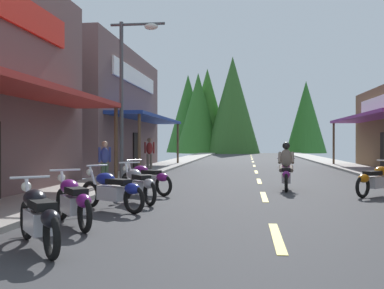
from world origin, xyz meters
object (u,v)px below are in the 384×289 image
motorcycle_parked_left_1 (73,200)px  rider_cruising_lead (286,170)px  motorcycle_parked_left_2 (112,189)px  pedestrian_by_shop (149,151)px  motorcycle_parked_left_0 (38,216)px  pedestrian_strolling (105,160)px  motorcycle_parked_left_4 (146,178)px  motorcycle_parked_left_3 (138,184)px  motorcycle_parked_right_4 (377,179)px  streetlamp_left (129,78)px

motorcycle_parked_left_1 → rider_cruising_lead: (4.49, 6.86, 0.17)m
motorcycle_parked_left_2 → pedestrian_by_shop: bearing=-48.9°
motorcycle_parked_left_0 → pedestrian_strolling: bearing=-26.7°
motorcycle_parked_left_4 → pedestrian_strolling: (-2.12, 2.58, 0.43)m
motorcycle_parked_left_2 → rider_cruising_lead: rider_cruising_lead is taller
motorcycle_parked_left_3 → pedestrian_by_shop: bearing=-26.8°
motorcycle_parked_right_4 → pedestrian_by_shop: bearing=86.6°
pedestrian_strolling → streetlamp_left: bearing=-132.0°
motorcycle_parked_left_0 → streetlamp_left: bearing=-32.0°
streetlamp_left → motorcycle_parked_right_4: 9.00m
streetlamp_left → motorcycle_parked_left_2: 7.02m
motorcycle_parked_left_1 → pedestrian_by_shop: pedestrian_by_shop is taller
pedestrian_strolling → motorcycle_parked_left_4: bearing=161.7°
motorcycle_parked_left_0 → motorcycle_parked_left_1: bearing=-32.9°
motorcycle_parked_left_0 → motorcycle_parked_left_2: (-0.02, 3.68, 0.00)m
streetlamp_left → motorcycle_parked_left_2: bearing=-78.8°
streetlamp_left → pedestrian_by_shop: 8.51m
rider_cruising_lead → streetlamp_left: bearing=83.9°
motorcycle_parked_left_2 → motorcycle_parked_left_3: 1.42m
rider_cruising_lead → motorcycle_parked_left_1: bearing=151.6°
pedestrian_by_shop → pedestrian_strolling: size_ratio=1.13×
pedestrian_by_shop → motorcycle_parked_left_0: bearing=9.5°
streetlamp_left → motorcycle_parked_left_3: 5.92m
motorcycle_parked_left_3 → motorcycle_parked_left_4: (-0.19, 1.80, 0.00)m
motorcycle_parked_right_4 → motorcycle_parked_left_2: (-6.79, -3.61, 0.00)m
motorcycle_parked_left_2 → rider_cruising_lead: (4.33, 4.97, 0.17)m
motorcycle_parked_left_4 → rider_cruising_lead: 4.61m
motorcycle_parked_left_0 → motorcycle_parked_left_4: size_ratio=0.93×
motorcycle_parked_left_1 → motorcycle_parked_right_4: bearing=-89.4°
motorcycle_parked_left_3 → motorcycle_parked_left_0: bearing=139.5°
pedestrian_by_shop → motorcycle_parked_left_3: bearing=13.3°
motorcycle_parked_left_4 → motorcycle_parked_left_1: bearing=120.2°
motorcycle_parked_right_4 → motorcycle_parked_left_1: same height
motorcycle_parked_left_1 → motorcycle_parked_left_0: bearing=148.5°
motorcycle_parked_left_0 → motorcycle_parked_left_1: (-0.19, 1.78, 0.00)m
motorcycle_parked_left_2 → motorcycle_parked_left_3: (0.26, 1.39, 0.00)m
motorcycle_parked_left_4 → pedestrian_by_shop: bearing=-45.2°
motorcycle_parked_right_4 → motorcycle_parked_left_4: same height
motorcycle_parked_left_1 → pedestrian_strolling: size_ratio=1.10×
motorcycle_parked_left_2 → motorcycle_parked_left_3: size_ratio=1.07×
motorcycle_parked_left_0 → motorcycle_parked_left_2: size_ratio=0.92×
motorcycle_parked_left_3 → pedestrian_by_shop: pedestrian_by_shop is taller
streetlamp_left → motorcycle_parked_right_4: (7.98, -2.42, -3.40)m
streetlamp_left → motorcycle_parked_left_0: (1.22, -9.70, -3.40)m
motorcycle_parked_left_3 → motorcycle_parked_right_4: bearing=-109.2°
motorcycle_parked_left_2 → motorcycle_parked_left_4: size_ratio=1.01×
motorcycle_parked_right_4 → rider_cruising_lead: size_ratio=0.75×
motorcycle_parked_left_0 → motorcycle_parked_left_1: same height
motorcycle_parked_left_1 → motorcycle_parked_left_2: 1.90m
rider_cruising_lead → pedestrian_by_shop: pedestrian_by_shop is taller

